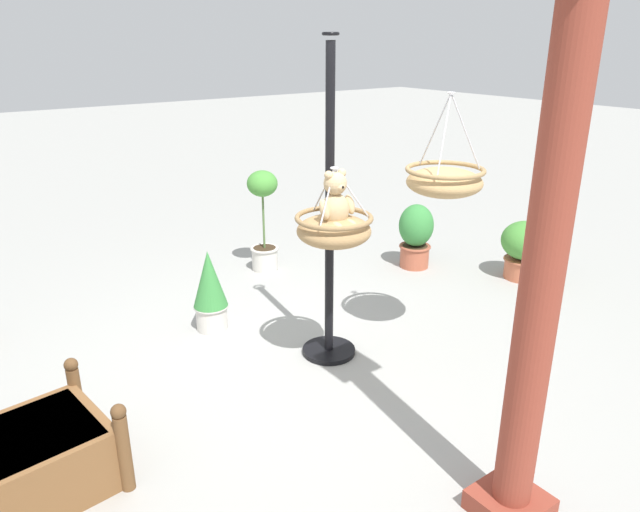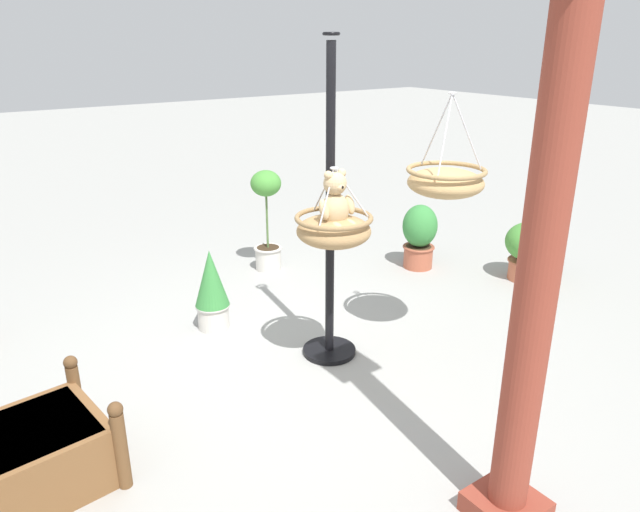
{
  "view_description": "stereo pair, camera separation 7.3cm",
  "coord_description": "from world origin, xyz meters",
  "px_view_note": "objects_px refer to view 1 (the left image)",
  "views": [
    {
      "loc": [
        2.39,
        3.37,
        2.48
      ],
      "look_at": [
        -0.03,
        0.07,
        0.95
      ],
      "focal_mm": 32.95,
      "sensor_mm": 36.0,
      "label": 1
    },
    {
      "loc": [
        2.33,
        3.42,
        2.48
      ],
      "look_at": [
        -0.03,
        0.07,
        0.95
      ],
      "focal_mm": 32.95,
      "sensor_mm": 36.0,
      "label": 2
    }
  ],
  "objects_px": {
    "greenhouse_pillar_left": "(543,275)",
    "potted_plant_bushy_green": "(416,234)",
    "potted_plant_tall_leafy": "(263,218)",
    "hanging_basket_with_teddy": "(334,229)",
    "potted_plant_fern_front": "(210,290)",
    "wooden_planter_box": "(23,464)",
    "display_pole_central": "(329,265)",
    "teddy_bear": "(336,204)",
    "hanging_basket_left_high": "(445,180)",
    "potted_plant_conical_shrub": "(525,248)"
  },
  "relations": [
    {
      "from": "hanging_basket_left_high",
      "to": "teddy_bear",
      "type": "bearing_deg",
      "value": -10.9
    },
    {
      "from": "wooden_planter_box",
      "to": "potted_plant_tall_leafy",
      "type": "distance_m",
      "value": 3.69
    },
    {
      "from": "hanging_basket_with_teddy",
      "to": "potted_plant_conical_shrub",
      "type": "height_order",
      "value": "hanging_basket_with_teddy"
    },
    {
      "from": "display_pole_central",
      "to": "teddy_bear",
      "type": "xyz_separation_m",
      "value": [
        0.15,
        0.27,
        0.59
      ]
    },
    {
      "from": "potted_plant_tall_leafy",
      "to": "wooden_planter_box",
      "type": "bearing_deg",
      "value": 37.03
    },
    {
      "from": "hanging_basket_with_teddy",
      "to": "potted_plant_conical_shrub",
      "type": "bearing_deg",
      "value": -173.87
    },
    {
      "from": "teddy_bear",
      "to": "hanging_basket_left_high",
      "type": "relative_size",
      "value": 0.55
    },
    {
      "from": "display_pole_central",
      "to": "potted_plant_bushy_green",
      "type": "relative_size",
      "value": 3.42
    },
    {
      "from": "greenhouse_pillar_left",
      "to": "potted_plant_fern_front",
      "type": "height_order",
      "value": "greenhouse_pillar_left"
    },
    {
      "from": "greenhouse_pillar_left",
      "to": "hanging_basket_with_teddy",
      "type": "bearing_deg",
      "value": -93.44
    },
    {
      "from": "hanging_basket_left_high",
      "to": "potted_plant_conical_shrub",
      "type": "height_order",
      "value": "hanging_basket_left_high"
    },
    {
      "from": "greenhouse_pillar_left",
      "to": "potted_plant_bushy_green",
      "type": "height_order",
      "value": "greenhouse_pillar_left"
    },
    {
      "from": "wooden_planter_box",
      "to": "potted_plant_fern_front",
      "type": "distance_m",
      "value": 2.18
    },
    {
      "from": "teddy_bear",
      "to": "potted_plant_fern_front",
      "type": "xyz_separation_m",
      "value": [
        0.44,
        -1.24,
        -1.0
      ]
    },
    {
      "from": "teddy_bear",
      "to": "hanging_basket_with_teddy",
      "type": "bearing_deg",
      "value": -90.0
    },
    {
      "from": "hanging_basket_left_high",
      "to": "potted_plant_fern_front",
      "type": "xyz_separation_m",
      "value": [
        1.35,
        -1.42,
        -1.07
      ]
    },
    {
      "from": "hanging_basket_with_teddy",
      "to": "potted_plant_fern_front",
      "type": "relative_size",
      "value": 0.77
    },
    {
      "from": "hanging_basket_with_teddy",
      "to": "potted_plant_tall_leafy",
      "type": "xyz_separation_m",
      "value": [
        -0.7,
        -2.18,
        -0.58
      ]
    },
    {
      "from": "wooden_planter_box",
      "to": "potted_plant_bushy_green",
      "type": "relative_size",
      "value": 1.43
    },
    {
      "from": "greenhouse_pillar_left",
      "to": "potted_plant_bushy_green",
      "type": "distance_m",
      "value": 3.88
    },
    {
      "from": "greenhouse_pillar_left",
      "to": "teddy_bear",
      "type": "bearing_deg",
      "value": -93.48
    },
    {
      "from": "potted_plant_tall_leafy",
      "to": "greenhouse_pillar_left",
      "type": "bearing_deg",
      "value": 78.41
    },
    {
      "from": "potted_plant_tall_leafy",
      "to": "potted_plant_bushy_green",
      "type": "distance_m",
      "value": 1.72
    },
    {
      "from": "hanging_basket_left_high",
      "to": "potted_plant_conical_shrub",
      "type": "relative_size",
      "value": 1.22
    },
    {
      "from": "hanging_basket_left_high",
      "to": "potted_plant_tall_leafy",
      "type": "distance_m",
      "value": 2.53
    },
    {
      "from": "display_pole_central",
      "to": "hanging_basket_with_teddy",
      "type": "height_order",
      "value": "display_pole_central"
    },
    {
      "from": "potted_plant_bushy_green",
      "to": "potted_plant_conical_shrub",
      "type": "distance_m",
      "value": 1.18
    },
    {
      "from": "potted_plant_bushy_green",
      "to": "wooden_planter_box",
      "type": "bearing_deg",
      "value": 16.26
    },
    {
      "from": "wooden_planter_box",
      "to": "hanging_basket_with_teddy",
      "type": "bearing_deg",
      "value": -179.31
    },
    {
      "from": "wooden_planter_box",
      "to": "hanging_basket_left_high",
      "type": "bearing_deg",
      "value": 176.88
    },
    {
      "from": "potted_plant_conical_shrub",
      "to": "hanging_basket_left_high",
      "type": "bearing_deg",
      "value": 14.65
    },
    {
      "from": "potted_plant_tall_leafy",
      "to": "hanging_basket_left_high",
      "type": "bearing_deg",
      "value": 95.13
    },
    {
      "from": "teddy_bear",
      "to": "wooden_planter_box",
      "type": "bearing_deg",
      "value": 0.13
    },
    {
      "from": "wooden_planter_box",
      "to": "potted_plant_conical_shrub",
      "type": "bearing_deg",
      "value": -176.26
    },
    {
      "from": "wooden_planter_box",
      "to": "potted_plant_tall_leafy",
      "type": "xyz_separation_m",
      "value": [
        -2.93,
        -2.21,
        0.39
      ]
    },
    {
      "from": "teddy_bear",
      "to": "display_pole_central",
      "type": "bearing_deg",
      "value": -118.91
    },
    {
      "from": "display_pole_central",
      "to": "greenhouse_pillar_left",
      "type": "distance_m",
      "value": 2.11
    },
    {
      "from": "display_pole_central",
      "to": "potted_plant_conical_shrub",
      "type": "relative_size",
      "value": 3.93
    },
    {
      "from": "hanging_basket_left_high",
      "to": "wooden_planter_box",
      "type": "relative_size",
      "value": 0.74
    },
    {
      "from": "display_pole_central",
      "to": "potted_plant_fern_front",
      "type": "xyz_separation_m",
      "value": [
        0.59,
        -0.97,
        -0.41
      ]
    },
    {
      "from": "hanging_basket_left_high",
      "to": "greenhouse_pillar_left",
      "type": "xyz_separation_m",
      "value": [
        1.02,
        1.55,
        -0.02
      ]
    },
    {
      "from": "hanging_basket_with_teddy",
      "to": "potted_plant_fern_front",
      "type": "height_order",
      "value": "hanging_basket_with_teddy"
    },
    {
      "from": "hanging_basket_with_teddy",
      "to": "potted_plant_tall_leafy",
      "type": "height_order",
      "value": "hanging_basket_with_teddy"
    },
    {
      "from": "hanging_basket_left_high",
      "to": "potted_plant_tall_leafy",
      "type": "relative_size",
      "value": 0.69
    },
    {
      "from": "potted_plant_bushy_green",
      "to": "potted_plant_tall_leafy",
      "type": "bearing_deg",
      "value": -33.28
    },
    {
      "from": "teddy_bear",
      "to": "hanging_basket_left_high",
      "type": "bearing_deg",
      "value": 169.1
    },
    {
      "from": "greenhouse_pillar_left",
      "to": "display_pole_central",
      "type": "bearing_deg",
      "value": -97.27
    },
    {
      "from": "potted_plant_tall_leafy",
      "to": "potted_plant_fern_front",
      "type": "bearing_deg",
      "value": 40.13
    },
    {
      "from": "potted_plant_fern_front",
      "to": "greenhouse_pillar_left",
      "type": "bearing_deg",
      "value": 96.42
    },
    {
      "from": "hanging_basket_with_teddy",
      "to": "teddy_bear",
      "type": "xyz_separation_m",
      "value": [
        -0.0,
        0.02,
        0.19
      ]
    }
  ]
}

